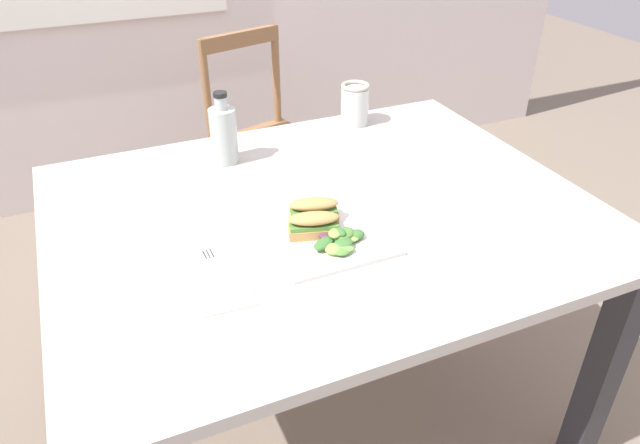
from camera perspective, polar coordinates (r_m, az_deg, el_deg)
The scene contains 11 objects.
ground_plane at distance 1.91m, azimuth 3.55°, elevation -18.58°, with size 8.37×8.37×0.00m, color #7A6B5B.
dining_table at distance 1.50m, azimuth 0.33°, elevation -2.20°, with size 1.30×1.03×0.74m.
chair_wooden_far at distance 2.49m, azimuth -5.41°, elevation 7.80°, with size 0.49×0.49×0.87m.
plate_lunch at distance 1.32m, azimuth 0.69°, elevation -1.40°, with size 0.26×0.26×0.01m, color white.
sandwich_half_front at distance 1.31m, azimuth -0.62°, elevation -0.20°, with size 0.12×0.09×0.06m.
sandwich_half_back at distance 1.36m, azimuth -0.62°, elevation 1.21°, with size 0.12×0.09×0.06m.
salad_mixed_greens at distance 1.29m, azimuth 1.86°, elevation -1.61°, with size 0.14×0.13×0.03m.
napkin_folded at distance 1.23m, azimuth -9.76°, elevation -5.14°, with size 0.10×0.23×0.00m, color silver.
fork_on_napkin at distance 1.24m, azimuth -10.01°, elevation -4.56°, with size 0.03×0.19×0.00m.
bottle_cold_brew at distance 1.65m, azimuth -9.26°, elevation 8.07°, with size 0.07×0.07×0.20m.
mason_jar_iced_tea at distance 1.89m, azimuth 3.38°, elevation 11.13°, with size 0.09×0.09×0.13m.
Camera 1 is at (-0.58, -1.05, 1.48)m, focal length 33.11 mm.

